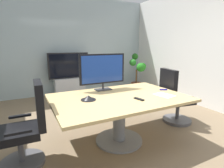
{
  "coord_description": "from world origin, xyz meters",
  "views": [
    {
      "loc": [
        -1.37,
        -2.41,
        1.54
      ],
      "look_at": [
        -0.06,
        0.14,
        0.9
      ],
      "focal_mm": 28.39,
      "sensor_mm": 36.0,
      "label": 1
    }
  ],
  "objects_px": {
    "office_chair_left": "(27,131)",
    "conference_table": "(119,107)",
    "conference_phone": "(88,98)",
    "remote_control": "(139,99)",
    "office_chair_right": "(174,101)",
    "potted_plant": "(138,73)",
    "wall_display_unit": "(70,81)",
    "tv_monitor": "(103,70)"
  },
  "relations": [
    {
      "from": "office_chair_left",
      "to": "remote_control",
      "type": "distance_m",
      "value": 1.57
    },
    {
      "from": "office_chair_right",
      "to": "potted_plant",
      "type": "distance_m",
      "value": 2.47
    },
    {
      "from": "office_chair_left",
      "to": "remote_control",
      "type": "bearing_deg",
      "value": 80.1
    },
    {
      "from": "potted_plant",
      "to": "tv_monitor",
      "type": "bearing_deg",
      "value": -137.55
    },
    {
      "from": "conference_table",
      "to": "tv_monitor",
      "type": "xyz_separation_m",
      "value": [
        -0.05,
        0.51,
        0.53
      ]
    },
    {
      "from": "tv_monitor",
      "to": "conference_phone",
      "type": "distance_m",
      "value": 0.71
    },
    {
      "from": "office_chair_left",
      "to": "potted_plant",
      "type": "height_order",
      "value": "potted_plant"
    },
    {
      "from": "office_chair_left",
      "to": "potted_plant",
      "type": "bearing_deg",
      "value": 127.24
    },
    {
      "from": "office_chair_right",
      "to": "remote_control",
      "type": "xyz_separation_m",
      "value": [
        -1.15,
        -0.39,
        0.31
      ]
    },
    {
      "from": "conference_table",
      "to": "conference_phone",
      "type": "xyz_separation_m",
      "value": [
        -0.49,
        0.05,
        0.2
      ]
    },
    {
      "from": "conference_table",
      "to": "office_chair_right",
      "type": "bearing_deg",
      "value": 5.22
    },
    {
      "from": "conference_phone",
      "to": "remote_control",
      "type": "xyz_separation_m",
      "value": [
        0.67,
        -0.32,
        -0.02
      ]
    },
    {
      "from": "wall_display_unit",
      "to": "remote_control",
      "type": "relative_size",
      "value": 7.71
    },
    {
      "from": "wall_display_unit",
      "to": "remote_control",
      "type": "height_order",
      "value": "wall_display_unit"
    },
    {
      "from": "conference_phone",
      "to": "wall_display_unit",
      "type": "bearing_deg",
      "value": 81.6
    },
    {
      "from": "tv_monitor",
      "to": "potted_plant",
      "type": "bearing_deg",
      "value": 42.45
    },
    {
      "from": "office_chair_right",
      "to": "tv_monitor",
      "type": "relative_size",
      "value": 1.3
    },
    {
      "from": "conference_table",
      "to": "conference_phone",
      "type": "bearing_deg",
      "value": 173.82
    },
    {
      "from": "office_chair_left",
      "to": "conference_table",
      "type": "bearing_deg",
      "value": 89.98
    },
    {
      "from": "potted_plant",
      "to": "conference_phone",
      "type": "bearing_deg",
      "value": -136.89
    },
    {
      "from": "tv_monitor",
      "to": "wall_display_unit",
      "type": "xyz_separation_m",
      "value": [
        0.0,
        2.5,
        -0.67
      ]
    },
    {
      "from": "conference_table",
      "to": "office_chair_left",
      "type": "relative_size",
      "value": 1.87
    },
    {
      "from": "office_chair_left",
      "to": "remote_control",
      "type": "xyz_separation_m",
      "value": [
        1.5,
        -0.31,
        0.31
      ]
    },
    {
      "from": "tv_monitor",
      "to": "potted_plant",
      "type": "relative_size",
      "value": 0.67
    },
    {
      "from": "conference_phone",
      "to": "remote_control",
      "type": "height_order",
      "value": "conference_phone"
    },
    {
      "from": "office_chair_left",
      "to": "wall_display_unit",
      "type": "bearing_deg",
      "value": 158.63
    },
    {
      "from": "remote_control",
      "to": "tv_monitor",
      "type": "bearing_deg",
      "value": 93.75
    },
    {
      "from": "office_chair_left",
      "to": "potted_plant",
      "type": "xyz_separation_m",
      "value": [
        3.41,
        2.42,
        0.17
      ]
    },
    {
      "from": "tv_monitor",
      "to": "wall_display_unit",
      "type": "height_order",
      "value": "tv_monitor"
    },
    {
      "from": "conference_table",
      "to": "potted_plant",
      "type": "xyz_separation_m",
      "value": [
        2.09,
        2.47,
        0.04
      ]
    },
    {
      "from": "wall_display_unit",
      "to": "potted_plant",
      "type": "xyz_separation_m",
      "value": [
        2.14,
        -0.54,
        0.18
      ]
    },
    {
      "from": "conference_phone",
      "to": "potted_plant",
      "type": "bearing_deg",
      "value": 43.11
    },
    {
      "from": "office_chair_left",
      "to": "wall_display_unit",
      "type": "relative_size",
      "value": 0.83
    },
    {
      "from": "office_chair_left",
      "to": "remote_control",
      "type": "relative_size",
      "value": 6.41
    },
    {
      "from": "potted_plant",
      "to": "remote_control",
      "type": "distance_m",
      "value": 3.34
    },
    {
      "from": "wall_display_unit",
      "to": "office_chair_right",
      "type": "bearing_deg",
      "value": -64.46
    },
    {
      "from": "tv_monitor",
      "to": "wall_display_unit",
      "type": "relative_size",
      "value": 0.64
    },
    {
      "from": "office_chair_left",
      "to": "tv_monitor",
      "type": "bearing_deg",
      "value": 111.86
    },
    {
      "from": "conference_phone",
      "to": "office_chair_right",
      "type": "bearing_deg",
      "value": 2.16
    },
    {
      "from": "office_chair_right",
      "to": "tv_monitor",
      "type": "height_order",
      "value": "tv_monitor"
    },
    {
      "from": "wall_display_unit",
      "to": "conference_table",
      "type": "bearing_deg",
      "value": -89.01
    },
    {
      "from": "office_chair_right",
      "to": "remote_control",
      "type": "height_order",
      "value": "office_chair_right"
    }
  ]
}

